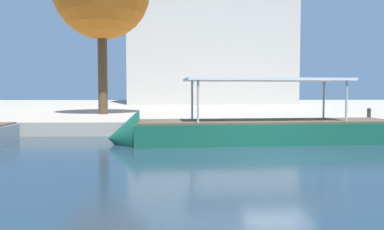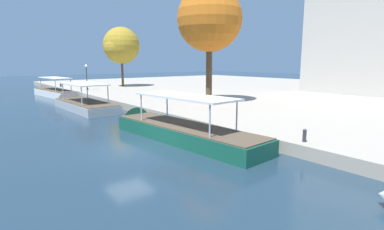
{
  "view_description": "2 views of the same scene",
  "coord_description": "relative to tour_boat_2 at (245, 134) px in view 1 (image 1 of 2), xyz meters",
  "views": [
    {
      "loc": [
        -3.63,
        -14.29,
        2.39
      ],
      "look_at": [
        -3.07,
        4.95,
        1.23
      ],
      "focal_mm": 36.72,
      "sensor_mm": 36.0,
      "label": 1
    },
    {
      "loc": [
        15.93,
        -7.71,
        5.13
      ],
      "look_at": [
        -1.19,
        5.7,
        1.31
      ],
      "focal_mm": 28.45,
      "sensor_mm": 36.0,
      "label": 2
    }
  ],
  "objects": [
    {
      "name": "mooring_bollard_1",
      "position": [
        7.52,
        3.45,
        0.73
      ],
      "size": [
        0.22,
        0.22,
        0.73
      ],
      "color": "#2D2D33",
      "rests_on": "dock_promenade"
    },
    {
      "name": "ground_plane",
      "position": [
        0.62,
        -3.83,
        -0.41
      ],
      "size": [
        220.0,
        220.0,
        0.0
      ],
      "primitive_type": "plane",
      "color": "#1E3342"
    },
    {
      "name": "tour_boat_2",
      "position": [
        0.0,
        0.0,
        0.0
      ],
      "size": [
        13.54,
        3.83,
        4.01
      ],
      "rotation": [
        0.0,
        0.0,
        3.22
      ],
      "color": "#14513D",
      "rests_on": "ground_plane"
    },
    {
      "name": "dock_promenade",
      "position": [
        0.62,
        30.17,
        -0.03
      ],
      "size": [
        120.0,
        55.0,
        0.74
      ],
      "primitive_type": "cube",
      "color": "#A39989",
      "rests_on": "ground_plane"
    }
  ]
}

